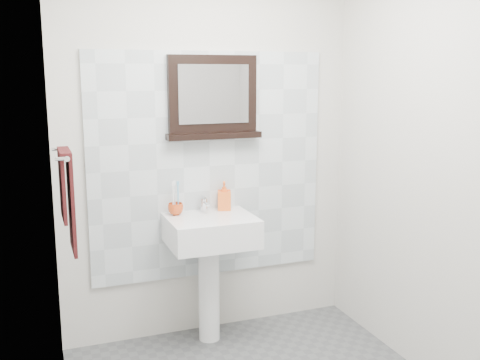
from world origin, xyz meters
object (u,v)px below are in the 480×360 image
at_px(soap_dispenser, 224,196).
at_px(toothbrush_cup, 176,209).
at_px(pedestal_sink, 211,244).
at_px(framed_mirror, 213,99).
at_px(hand_towel, 67,193).

bearing_deg(soap_dispenser, toothbrush_cup, -158.43).
bearing_deg(pedestal_sink, toothbrush_cup, 148.16).
relative_size(toothbrush_cup, soap_dispenser, 0.51).
distance_m(soap_dispenser, framed_mirror, 0.64).
distance_m(toothbrush_cup, hand_towel, 0.83).
height_order(soap_dispenser, framed_mirror, framed_mirror).
relative_size(soap_dispenser, hand_towel, 0.35).
distance_m(toothbrush_cup, framed_mirror, 0.75).
bearing_deg(hand_towel, framed_mirror, 25.82).
height_order(toothbrush_cup, soap_dispenser, soap_dispenser).
bearing_deg(toothbrush_cup, hand_towel, -149.63).
height_order(framed_mirror, hand_towel, framed_mirror).
height_order(pedestal_sink, hand_towel, hand_towel).
relative_size(pedestal_sink, soap_dispenser, 5.01).
bearing_deg(hand_towel, soap_dispenser, 22.33).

